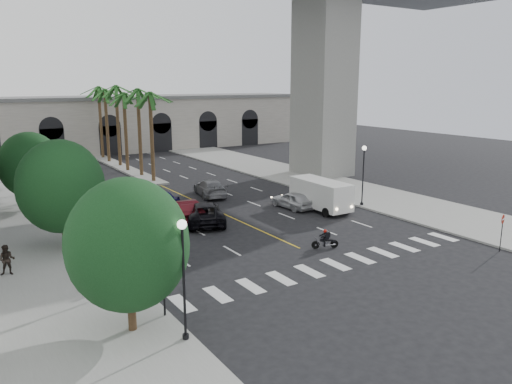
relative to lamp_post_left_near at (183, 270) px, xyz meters
name	(u,v)px	position (x,y,z in m)	size (l,w,h in m)	color
ground	(319,257)	(11.40, 5.00, -3.22)	(140.00, 140.00, 0.00)	black
sidewalk_left	(21,234)	(-3.60, 20.00, -3.15)	(8.00, 100.00, 0.15)	gray
sidewalk_right	(339,187)	(26.40, 20.00, -3.15)	(8.00, 100.00, 0.15)	gray
median	(124,168)	(11.40, 43.00, -3.12)	(2.00, 24.00, 0.20)	gray
pier_building	(87,125)	(11.40, 60.00, 1.04)	(71.00, 10.50, 8.50)	beige
palm_a	(150,97)	(11.40, 33.00, 5.88)	(3.20, 3.20, 10.30)	#47331E
palm_b	(138,94)	(11.50, 37.00, 6.15)	(3.20, 3.20, 10.60)	#47331E
palm_c	(124,97)	(11.20, 41.00, 5.69)	(3.20, 3.20, 10.10)	#47331E
palm_d	(116,90)	(11.55, 45.00, 6.43)	(3.20, 3.20, 10.90)	#47331E
palm_e	(105,93)	(11.30, 49.00, 5.97)	(3.20, 3.20, 10.40)	#47331E
palm_f	(99,91)	(11.60, 53.00, 6.24)	(3.20, 3.20, 10.70)	#47331E
street_tree_near	(128,245)	(-1.60, 2.00, 0.80)	(5.20, 5.20, 6.89)	#382616
street_tree_mid	(61,186)	(-1.60, 15.00, 0.99)	(5.44, 5.44, 7.21)	#382616
street_tree_far	(30,165)	(-1.60, 27.00, 0.68)	(5.04, 5.04, 6.68)	#382616
lamp_post_left_near	(183,270)	(0.00, 0.00, 0.00)	(0.40, 0.40, 5.35)	black
lamp_post_left_far	(67,183)	(0.00, 21.00, 0.00)	(0.40, 0.40, 5.35)	black
lamp_post_right	(363,170)	(22.80, 13.00, 0.00)	(0.40, 0.40, 5.35)	black
traffic_signal_near	(163,267)	(0.10, 2.50, -0.71)	(0.25, 0.18, 3.65)	black
traffic_signal_far	(133,243)	(0.10, 6.50, -0.71)	(0.25, 0.18, 3.65)	black
motorcycle_rider	(326,240)	(12.85, 6.11, -2.63)	(1.70, 0.80, 1.30)	black
car_a	(293,200)	(17.32, 15.77, -2.49)	(1.73, 4.30, 1.46)	#B9BABE
car_b	(184,210)	(7.76, 17.22, -2.38)	(1.79, 5.13, 1.69)	#430D13
car_c	(204,213)	(8.80, 15.77, -2.39)	(2.76, 5.99, 1.67)	black
car_d	(210,188)	(13.50, 23.80, -2.43)	(2.21, 5.44, 1.58)	slate
car_e	(155,198)	(7.48, 22.46, -2.42)	(1.90, 4.72, 1.61)	#16104F
cargo_van	(321,194)	(18.97, 14.00, -1.79)	(2.53, 6.07, 2.56)	white
pedestrian_a	(127,269)	(-0.10, 7.10, -2.28)	(0.58, 0.38, 1.58)	black
pedestrian_b	(7,260)	(-5.36, 11.85, -2.20)	(0.85, 0.66, 1.74)	black
do_not_enter_sign	(502,225)	(21.90, -0.42, -1.44)	(0.58, 0.20, 2.46)	black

